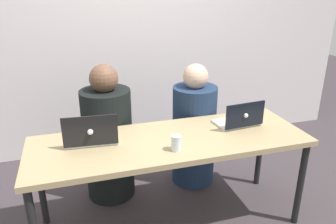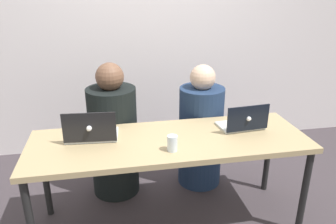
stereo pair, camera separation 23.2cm
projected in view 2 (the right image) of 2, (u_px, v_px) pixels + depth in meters
The scene contains 8 objects.
ground_plane at pixel (170, 222), 2.59m from camera, with size 12.00×12.00×0.00m, color #3D353A.
back_wall at pixel (144, 36), 3.47m from camera, with size 5.14×0.10×2.49m, color silver.
desk at pixel (170, 147), 2.35m from camera, with size 1.98×0.67×0.73m.
person_on_left at pixel (114, 138), 2.82m from camera, with size 0.41×0.41×1.18m.
person_on_right at pixel (201, 133), 2.96m from camera, with size 0.40×0.40×1.13m.
laptop_back_right at pixel (243, 123), 2.48m from camera, with size 0.35×0.26×0.21m.
laptop_back_left at pixel (92, 133), 2.30m from camera, with size 0.38×0.28×0.23m.
water_glass_center at pixel (172, 144), 2.15m from camera, with size 0.07×0.07×0.11m.
Camera 2 is at (-0.40, -2.06, 1.76)m, focal length 35.00 mm.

